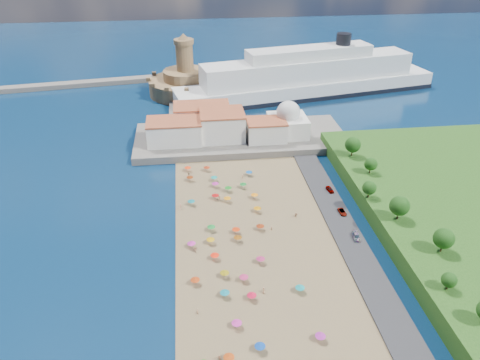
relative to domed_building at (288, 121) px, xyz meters
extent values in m
plane|color=#071938|center=(-30.00, -71.00, -8.97)|extent=(700.00, 700.00, 0.00)
cube|color=#59544C|center=(-20.00, 2.00, -7.47)|extent=(90.00, 36.00, 3.00)
cube|color=#59544C|center=(-42.00, 37.00, -7.77)|extent=(18.00, 70.00, 2.40)
cube|color=#59544C|center=(-140.00, 82.00, -7.67)|extent=(199.03, 34.77, 2.60)
cube|color=silver|center=(-48.00, -2.00, -1.47)|extent=(22.00, 14.00, 9.00)
cube|color=silver|center=(-28.00, 0.00, -0.47)|extent=(18.00, 16.00, 11.00)
cube|color=silver|center=(-10.00, -4.00, -1.97)|extent=(16.00, 12.00, 8.00)
cube|color=silver|center=(-36.00, 12.00, -0.97)|extent=(24.00, 14.00, 10.00)
cube|color=silver|center=(0.00, 0.00, -1.97)|extent=(16.00, 16.00, 8.00)
sphere|color=silver|center=(0.00, 0.00, 4.03)|extent=(10.00, 10.00, 10.00)
cylinder|color=silver|center=(0.00, 0.00, 7.83)|extent=(1.20, 1.20, 1.60)
cylinder|color=olive|center=(-42.00, 67.00, -4.97)|extent=(40.00, 40.00, 8.00)
cylinder|color=olive|center=(-42.00, 67.00, 1.53)|extent=(24.00, 24.00, 5.00)
cylinder|color=olive|center=(-42.00, 67.00, 11.03)|extent=(9.00, 9.00, 14.00)
cylinder|color=olive|center=(-42.00, 67.00, 19.23)|extent=(10.40, 10.40, 2.40)
cone|color=olive|center=(-42.00, 67.00, 21.93)|extent=(6.00, 6.00, 3.00)
cube|color=black|center=(22.76, 56.53, -7.81)|extent=(146.37, 49.70, 2.33)
cube|color=silver|center=(22.76, 56.53, -4.66)|extent=(145.31, 49.11, 8.64)
cube|color=silver|center=(22.76, 56.53, 5.42)|extent=(116.32, 39.66, 11.52)
cube|color=silver|center=(22.76, 56.53, 14.06)|extent=(68.52, 26.43, 5.76)
cylinder|color=black|center=(41.58, 60.32, 19.82)|extent=(7.68, 7.68, 5.76)
cylinder|color=gray|center=(-43.27, -70.87, -7.72)|extent=(0.07, 0.07, 2.00)
cone|color=#C32997|center=(-43.27, -70.87, -6.82)|extent=(2.50, 2.50, 0.60)
cylinder|color=gray|center=(-33.58, -102.83, -7.72)|extent=(0.07, 0.07, 2.00)
cone|color=#CA2B98|center=(-33.58, -102.83, -6.82)|extent=(2.50, 2.50, 0.60)
cylinder|color=gray|center=(-33.86, -32.17, -7.72)|extent=(0.07, 0.07, 2.00)
cone|color=#0E8980|center=(-33.86, -32.17, -6.82)|extent=(2.50, 2.50, 0.60)
cylinder|color=gray|center=(-20.66, -29.69, -7.72)|extent=(0.07, 0.07, 2.00)
cone|color=#0C52A7|center=(-20.66, -29.69, -6.82)|extent=(2.50, 2.50, 0.60)
cylinder|color=gray|center=(-43.33, -23.45, -7.72)|extent=(0.07, 0.07, 2.00)
cone|color=#F1340A|center=(-43.33, -23.45, -6.82)|extent=(2.50, 2.50, 0.60)
cylinder|color=gray|center=(-28.76, -94.15, -7.72)|extent=(0.07, 0.07, 2.00)
cone|color=red|center=(-28.76, -94.15, -6.82)|extent=(2.50, 2.50, 0.60)
cylinder|color=gray|center=(-42.69, -47.63, -7.72)|extent=(0.07, 0.07, 2.00)
cone|color=#0D6F79|center=(-42.69, -47.63, -6.82)|extent=(2.50, 2.50, 0.60)
cylinder|color=gray|center=(-34.82, -84.86, -7.72)|extent=(0.07, 0.07, 2.00)
cone|color=#937E0D|center=(-34.82, -84.86, -6.82)|extent=(2.50, 2.50, 0.60)
cylinder|color=gray|center=(-34.36, -44.86, -7.72)|extent=(0.07, 0.07, 2.00)
cone|color=#B60E0E|center=(-34.36, -44.86, -6.82)|extent=(2.50, 2.50, 0.60)
cylinder|color=gray|center=(-21.28, -54.51, -7.72)|extent=(0.07, 0.07, 2.00)
cone|color=orange|center=(-21.28, -54.51, -6.82)|extent=(2.50, 2.50, 0.60)
cylinder|color=gray|center=(-33.79, -36.73, -7.72)|extent=(0.07, 0.07, 2.00)
cone|color=#B3268B|center=(-33.79, -36.73, -6.82)|extent=(2.50, 2.50, 0.60)
cylinder|color=gray|center=(-36.97, -63.19, -7.72)|extent=(0.07, 0.07, 2.00)
cone|color=#167D2B|center=(-36.97, -63.19, -6.82)|extent=(2.50, 2.50, 0.60)
cylinder|color=gray|center=(-36.89, -77.10, -7.72)|extent=(0.07, 0.07, 2.00)
cone|color=#FF250B|center=(-36.89, -77.10, -6.82)|extent=(2.50, 2.50, 0.60)
cylinder|color=gray|center=(-24.30, -80.18, -7.72)|extent=(0.07, 0.07, 2.00)
cone|color=#AC255B|center=(-24.30, -80.18, -6.82)|extent=(2.50, 2.50, 0.60)
cylinder|color=gray|center=(-36.38, -112.38, -7.72)|extent=(0.07, 0.07, 2.00)
cone|color=#B9400E|center=(-36.38, -112.38, -6.82)|extent=(2.50, 2.50, 0.60)
cylinder|color=gray|center=(-42.76, -86.70, -7.72)|extent=(0.07, 0.07, 2.00)
cone|color=#B2380E|center=(-42.76, -86.70, -6.82)|extent=(2.50, 2.50, 0.60)
cylinder|color=gray|center=(-36.14, -24.17, -7.72)|extent=(0.07, 0.07, 2.00)
cone|color=#A12B0E|center=(-36.14, -24.17, -6.82)|extent=(2.50, 2.50, 0.60)
cylinder|color=gray|center=(-42.72, -31.07, -7.72)|extent=(0.07, 0.07, 2.00)
cone|color=maroon|center=(-42.72, -31.07, -6.82)|extent=(2.50, 2.50, 0.60)
cylinder|color=gray|center=(-29.88, -87.14, -7.72)|extent=(0.07, 0.07, 2.00)
cone|color=#BC285D|center=(-29.88, -87.14, -6.82)|extent=(2.50, 2.50, 0.60)
cylinder|color=gray|center=(-16.04, -92.87, -7.72)|extent=(0.07, 0.07, 2.00)
cone|color=#0F8989|center=(-16.04, -92.87, -6.82)|extent=(2.50, 2.50, 0.60)
cylinder|color=gray|center=(-20.98, -46.08, -7.72)|extent=(0.07, 0.07, 2.00)
cone|color=orange|center=(-20.98, -46.08, -6.82)|extent=(2.50, 2.50, 0.60)
cylinder|color=gray|center=(-29.48, -69.58, -7.72)|extent=(0.07, 0.07, 2.00)
cone|color=#7D430B|center=(-29.48, -69.58, -6.82)|extent=(2.50, 2.50, 0.60)
cylinder|color=gray|center=(-29.55, -65.43, -7.72)|extent=(0.07, 0.07, 2.00)
cone|color=red|center=(-29.55, -65.43, -6.82)|extent=(2.50, 2.50, 0.60)
cylinder|color=gray|center=(-29.19, -110.23, -7.72)|extent=(0.07, 0.07, 2.00)
cone|color=#0C3FA1|center=(-29.19, -110.23, -6.82)|extent=(2.50, 2.50, 0.60)
cylinder|color=gray|center=(-30.47, -47.14, -7.72)|extent=(0.07, 0.07, 2.00)
cone|color=orange|center=(-30.47, -47.14, -6.82)|extent=(2.50, 2.50, 0.60)
cylinder|color=gray|center=(-35.45, -92.37, -7.72)|extent=(0.07, 0.07, 2.00)
cone|color=#0F7A8A|center=(-35.45, -92.37, -6.82)|extent=(2.50, 2.50, 0.60)
cylinder|color=gray|center=(-23.97, -38.33, -7.72)|extent=(0.07, 0.07, 2.00)
cone|color=#157A29|center=(-23.97, -38.33, -6.82)|extent=(2.50, 2.50, 0.60)
cylinder|color=gray|center=(-37.60, -69.64, -7.72)|extent=(0.07, 0.07, 2.00)
cone|color=#CF950B|center=(-37.60, -69.64, -6.82)|extent=(2.50, 2.50, 0.60)
cylinder|color=gray|center=(-15.06, -109.00, -7.72)|extent=(0.07, 0.07, 2.00)
cone|color=#A62396|center=(-15.06, -109.00, -6.82)|extent=(2.50, 2.50, 0.60)
cylinder|color=gray|center=(-21.92, -64.60, -7.72)|extent=(0.07, 0.07, 2.00)
cone|color=maroon|center=(-21.92, -64.60, -6.82)|extent=(2.50, 2.50, 0.60)
cylinder|color=gray|center=(-29.49, -40.30, -7.72)|extent=(0.07, 0.07, 2.00)
cone|color=#15761C|center=(-29.49, -40.30, -6.82)|extent=(2.50, 2.50, 0.60)
imported|color=tan|center=(-43.11, -27.44, -7.88)|extent=(1.07, 0.70, 1.69)
imported|color=tan|center=(-25.37, -92.01, -7.79)|extent=(0.71, 0.99, 1.87)
imported|color=tan|center=(-23.34, -31.33, -7.93)|extent=(1.14, 1.13, 1.58)
imported|color=tan|center=(-33.05, -45.30, -7.82)|extent=(1.11, 1.06, 1.81)
imported|color=tan|center=(-38.37, -111.69, -7.93)|extent=(1.53, 1.11, 1.60)
imported|color=tan|center=(-42.64, -97.43, -7.82)|extent=(0.76, 0.78, 1.81)
imported|color=tan|center=(-18.48, -65.24, -7.88)|extent=(0.64, 0.44, 1.68)
imported|color=tan|center=(-46.28, -49.35, -7.80)|extent=(1.37, 1.28, 1.86)
imported|color=tan|center=(-42.19, -73.04, -7.88)|extent=(0.74, 0.89, 1.69)
imported|color=tan|center=(-9.35, -58.81, -7.86)|extent=(1.61, 1.31, 1.72)
imported|color=gray|center=(6.00, -72.68, -7.58)|extent=(2.49, 5.01, 1.40)
imported|color=gray|center=(6.00, -44.85, -7.56)|extent=(2.34, 4.39, 1.42)
imported|color=gray|center=(6.00, -59.05, -7.67)|extent=(2.28, 4.47, 1.21)
cylinder|color=#382314|center=(18.06, -102.01, -1.92)|extent=(0.50, 0.50, 2.11)
sphere|color=#14380F|center=(18.06, -102.01, -0.02)|extent=(3.80, 3.80, 3.80)
cylinder|color=#382314|center=(23.74, -87.96, -1.41)|extent=(0.50, 0.50, 3.14)
sphere|color=#14380F|center=(23.74, -87.96, 1.42)|extent=(5.64, 5.64, 5.64)
cylinder|color=#382314|center=(18.44, -71.59, -1.32)|extent=(0.50, 0.50, 3.32)
sphere|color=#14380F|center=(18.44, -71.59, 1.67)|extent=(5.97, 5.97, 5.97)
cylinder|color=#382314|center=(14.18, -58.56, -1.72)|extent=(0.50, 0.50, 2.52)
sphere|color=#14380F|center=(14.18, -58.56, 0.55)|extent=(4.53, 4.53, 4.53)
cylinder|color=#382314|center=(20.51, -42.95, -1.69)|extent=(0.50, 0.50, 2.56)
sphere|color=#14380F|center=(20.51, -42.95, 0.61)|extent=(4.61, 4.61, 4.61)
cylinder|color=#382314|center=(18.61, -29.01, -1.31)|extent=(0.50, 0.50, 3.33)
sphere|color=#14380F|center=(18.61, -29.01, 1.68)|extent=(5.99, 5.99, 5.99)
camera|label=1|loc=(-42.19, -181.34, 76.35)|focal=35.00mm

